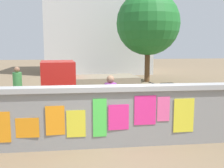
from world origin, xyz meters
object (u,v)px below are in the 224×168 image
object	(u,v)px
bicycle_far	(9,112)
bicycle_near	(176,104)
motorcycle	(164,91)
person_walking	(18,83)
auto_rickshaw_truck	(85,86)
person_bystander	(111,98)
tree_roadside	(148,23)

from	to	relation	value
bicycle_far	bicycle_near	bearing A→B (deg)	4.75
motorcycle	bicycle_far	xyz separation A→B (m)	(-5.80, -2.57, -0.10)
bicycle_near	bicycle_far	distance (m)	5.60
bicycle_far	person_walking	distance (m)	2.21
bicycle_far	person_walking	world-z (taller)	person_walking
bicycle_near	motorcycle	bearing A→B (deg)	84.21
motorcycle	bicycle_near	bearing A→B (deg)	-95.79
auto_rickshaw_truck	person_bystander	xyz separation A→B (m)	(0.66, -2.84, 0.09)
person_walking	person_bystander	xyz separation A→B (m)	(3.23, -3.27, 0.00)
person_walking	auto_rickshaw_truck	bearing A→B (deg)	-9.43
bicycle_far	person_bystander	distance (m)	3.32
tree_roadside	person_walking	bearing A→B (deg)	-135.90
bicycle_near	tree_roadside	world-z (taller)	tree_roadside
person_walking	motorcycle	bearing A→B (deg)	4.30
motorcycle	person_walking	world-z (taller)	person_walking
bicycle_near	person_bystander	size ratio (longest dim) A/B	1.03
auto_rickshaw_truck	bicycle_far	xyz separation A→B (m)	(-2.39, -1.69, -0.54)
motorcycle	person_walking	distance (m)	6.02
person_walking	tree_roadside	world-z (taller)	tree_roadside
motorcycle	person_walking	xyz separation A→B (m)	(-5.98, -0.45, 0.52)
bicycle_far	person_bystander	xyz separation A→B (m)	(3.05, -1.15, 0.62)
auto_rickshaw_truck	bicycle_far	bearing A→B (deg)	-144.71
motorcycle	person_walking	bearing A→B (deg)	-175.70
motorcycle	bicycle_near	world-z (taller)	bicycle_near
motorcycle	person_bystander	size ratio (longest dim) A/B	1.17
bicycle_near	person_bystander	xyz separation A→B (m)	(-2.54, -1.62, 0.62)
person_walking	person_bystander	size ratio (longest dim) A/B	1.00
person_walking	bicycle_near	bearing A→B (deg)	-16.00
bicycle_near	auto_rickshaw_truck	bearing A→B (deg)	159.00
person_walking	tree_roadside	bearing A→B (deg)	44.10
auto_rickshaw_truck	motorcycle	bearing A→B (deg)	14.43
person_walking	bicycle_far	bearing A→B (deg)	-85.01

